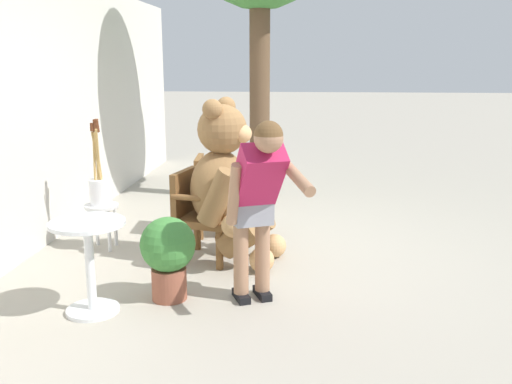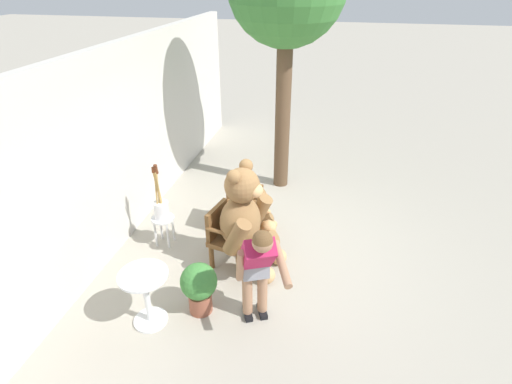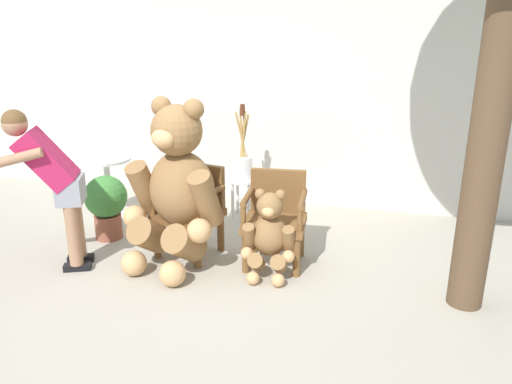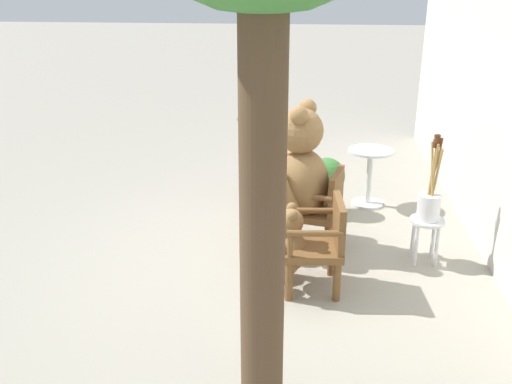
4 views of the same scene
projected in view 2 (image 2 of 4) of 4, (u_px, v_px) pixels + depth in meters
The scene contains 11 objects.
ground_plane at pixel (278, 249), 5.97m from camera, with size 60.00×60.00×0.00m, color #A8A091.
back_wall at pixel (115, 149), 5.72m from camera, with size 10.00×0.16×2.80m, color beige.
wooden_chair_left at pixel (228, 234), 5.50m from camera, with size 0.66×0.63×0.86m.
wooden_chair_right at pixel (242, 204), 6.21m from camera, with size 0.60×0.57×0.86m.
teddy_bear_large at pixel (246, 220), 5.29m from camera, with size 0.96×0.96×1.55m.
teddy_bear_small at pixel (260, 209), 6.21m from camera, with size 0.48×0.47×0.80m.
person_visitor at pixel (258, 264), 4.28m from camera, with size 0.75×0.69×1.47m.
white_stool at pixel (163, 224), 5.92m from camera, with size 0.34×0.34×0.46m.
brush_bucket at pixel (161, 206), 5.78m from camera, with size 0.22×0.22×0.86m.
round_side_table at pixel (146, 293), 4.53m from camera, with size 0.56×0.56×0.72m.
potted_plant at pixel (199, 285), 4.71m from camera, with size 0.44×0.44×0.68m.
Camera 2 is at (-4.75, -0.68, 3.66)m, focal length 28.00 mm.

